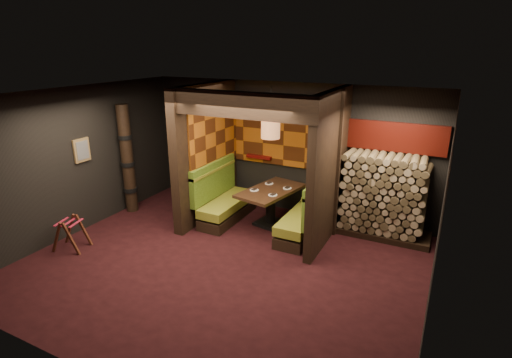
% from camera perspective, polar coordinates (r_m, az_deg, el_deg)
% --- Properties ---
extents(floor, '(6.50, 5.50, 0.02)m').
position_cam_1_polar(floor, '(7.05, -4.85, -12.04)').
color(floor, black).
rests_on(floor, ground).
extents(ceiling, '(6.50, 5.50, 0.02)m').
position_cam_1_polar(ceiling, '(6.11, -5.60, 11.79)').
color(ceiling, black).
rests_on(ceiling, ground).
extents(wall_back, '(6.50, 0.02, 2.85)m').
position_cam_1_polar(wall_back, '(8.80, 4.29, 4.42)').
color(wall_back, black).
rests_on(wall_back, ground).
extents(wall_front, '(6.50, 0.02, 2.85)m').
position_cam_1_polar(wall_front, '(4.55, -24.10, -11.42)').
color(wall_front, black).
rests_on(wall_front, ground).
extents(wall_left, '(0.02, 5.50, 2.85)m').
position_cam_1_polar(wall_left, '(8.55, -24.15, 2.39)').
color(wall_left, black).
rests_on(wall_left, ground).
extents(wall_right, '(0.02, 5.50, 2.85)m').
position_cam_1_polar(wall_right, '(5.57, 24.87, -5.99)').
color(wall_right, black).
rests_on(wall_right, ground).
extents(partition_left, '(0.20, 2.20, 2.85)m').
position_cam_1_polar(partition_left, '(8.47, -7.13, 3.76)').
color(partition_left, black).
rests_on(partition_left, floor).
extents(partition_right, '(0.15, 2.10, 2.85)m').
position_cam_1_polar(partition_right, '(7.42, 10.41, 1.45)').
color(partition_right, black).
rests_on(partition_right, floor).
extents(header_beam, '(2.85, 0.18, 0.44)m').
position_cam_1_polar(header_beam, '(6.75, -2.52, 10.53)').
color(header_beam, black).
rests_on(header_beam, partition_left).
extents(tapa_back_panel, '(2.40, 0.06, 1.55)m').
position_cam_1_polar(tapa_back_panel, '(8.67, 4.07, 6.90)').
color(tapa_back_panel, '#984B0F').
rests_on(tapa_back_panel, wall_back).
extents(tapa_side_panel, '(0.04, 1.85, 1.45)m').
position_cam_1_polar(tapa_side_panel, '(8.45, -5.91, 6.73)').
color(tapa_side_panel, '#984B0F').
rests_on(tapa_side_panel, partition_left).
extents(lacquer_shelf, '(0.60, 0.12, 0.07)m').
position_cam_1_polar(lacquer_shelf, '(9.00, 0.45, 3.19)').
color(lacquer_shelf, '#570908').
rests_on(lacquer_shelf, wall_back).
extents(booth_bench_left, '(0.68, 1.60, 1.14)m').
position_cam_1_polar(booth_bench_left, '(8.59, -4.70, -3.15)').
color(booth_bench_left, black).
rests_on(booth_bench_left, floor).
extents(booth_bench_right, '(0.68, 1.60, 1.14)m').
position_cam_1_polar(booth_bench_right, '(7.84, 7.29, -5.45)').
color(booth_bench_right, black).
rests_on(booth_bench_right, floor).
extents(dining_table, '(1.08, 1.61, 0.78)m').
position_cam_1_polar(dining_table, '(8.22, 2.12, -3.03)').
color(dining_table, black).
rests_on(dining_table, floor).
extents(place_settings, '(0.74, 0.77, 0.03)m').
position_cam_1_polar(place_settings, '(8.13, 2.14, -1.41)').
color(place_settings, white).
rests_on(place_settings, dining_table).
extents(pendant_lamp, '(0.37, 0.37, 0.99)m').
position_cam_1_polar(pendant_lamp, '(7.74, 2.10, 7.48)').
color(pendant_lamp, '#985C34').
rests_on(pendant_lamp, ceiling).
extents(framed_picture, '(0.05, 0.36, 0.46)m').
position_cam_1_polar(framed_picture, '(8.53, -23.63, 3.79)').
color(framed_picture, olive).
rests_on(framed_picture, wall_left).
extents(luggage_rack, '(0.68, 0.56, 0.64)m').
position_cam_1_polar(luggage_rack, '(8.11, -25.00, -6.94)').
color(luggage_rack, '#472113').
rests_on(luggage_rack, floor).
extents(totem_column, '(0.31, 0.31, 2.40)m').
position_cam_1_polar(totem_column, '(9.17, -17.90, 2.60)').
color(totem_column, black).
rests_on(totem_column, floor).
extents(firewood_stack, '(1.73, 0.70, 1.64)m').
position_cam_1_polar(firewood_stack, '(8.03, 18.25, -2.44)').
color(firewood_stack, black).
rests_on(firewood_stack, floor).
extents(mosaic_header, '(1.83, 0.10, 0.56)m').
position_cam_1_polar(mosaic_header, '(8.04, 19.42, 5.66)').
color(mosaic_header, maroon).
rests_on(mosaic_header, wall_back).
extents(bay_front_post, '(0.08, 0.08, 2.85)m').
position_cam_1_polar(bay_front_post, '(7.64, 11.62, 1.87)').
color(bay_front_post, black).
rests_on(bay_front_post, floor).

